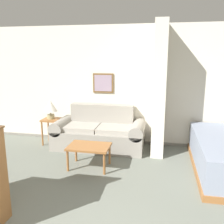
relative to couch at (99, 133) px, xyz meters
The scene contains 6 objects.
wall_back 1.37m from the couch, 29.68° to the left, with size 7.74×0.16×2.60m.
wall_partition_pillar 1.58m from the couch, ahead, with size 0.24×0.82×2.60m.
couch is the anchor object (origin of this frame).
coffee_table 1.02m from the couch, 85.82° to the right, with size 0.73×0.51×0.41m.
side_table 1.12m from the couch, behind, with size 0.37×0.37×0.58m.
table_lamp 1.23m from the couch, behind, with size 0.31×0.31×0.42m.
Camera 1 is at (0.44, -1.62, 1.94)m, focal length 40.00 mm.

